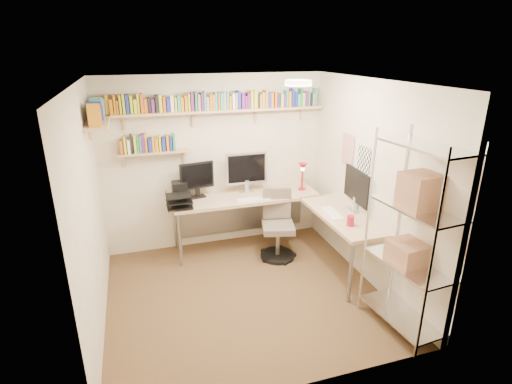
# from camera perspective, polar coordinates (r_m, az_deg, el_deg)

# --- Properties ---
(ground) EXTENTS (3.20, 3.20, 0.00)m
(ground) POSITION_cam_1_polar(r_m,az_deg,el_deg) (5.02, -1.66, -14.32)
(ground) COLOR #4F3A22
(ground) RESTS_ON ground
(room_shell) EXTENTS (3.24, 3.04, 2.52)m
(room_shell) POSITION_cam_1_polar(r_m,az_deg,el_deg) (4.35, -1.81, 2.82)
(room_shell) COLOR beige
(room_shell) RESTS_ON ground
(wall_shelves) EXTENTS (3.12, 1.09, 0.79)m
(wall_shelves) POSITION_cam_1_polar(r_m,az_deg,el_deg) (5.40, -10.05, 11.15)
(wall_shelves) COLOR #DEA77D
(wall_shelves) RESTS_ON ground
(corner_desk) EXTENTS (2.51, 2.09, 1.42)m
(corner_desk) POSITION_cam_1_polar(r_m,az_deg,el_deg) (5.55, 0.75, -1.36)
(corner_desk) COLOR tan
(corner_desk) RESTS_ON ground
(office_chair) EXTENTS (0.53, 0.54, 0.98)m
(office_chair) POSITION_cam_1_polar(r_m,az_deg,el_deg) (5.67, 3.10, -5.33)
(office_chair) COLOR black
(office_chair) RESTS_ON ground
(wire_rack) EXTENTS (0.52, 0.95, 2.10)m
(wire_rack) POSITION_cam_1_polar(r_m,az_deg,el_deg) (4.18, 21.65, -4.42)
(wire_rack) COLOR silver
(wire_rack) RESTS_ON ground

